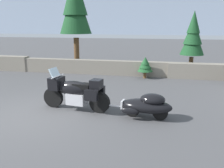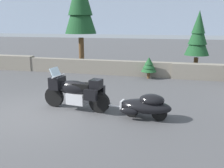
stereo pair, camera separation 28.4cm
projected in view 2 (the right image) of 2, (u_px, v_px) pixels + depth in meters
ground_plane at (36, 113)px, 7.71m from camera, size 80.00×80.00×0.00m
stone_guard_wall at (98, 67)px, 13.60m from camera, size 24.00×0.62×0.86m
distant_ridgeline at (166, 10)px, 96.59m from camera, size 240.00×80.00×16.00m
touring_motorcycle at (75, 91)px, 7.90m from camera, size 2.31×0.91×1.33m
car_shaped_trailer at (146, 105)px, 7.15m from camera, size 2.23×0.90×0.76m
pine_tree_tall at (80, 0)px, 14.58m from camera, size 1.90×1.90×6.50m
pine_tree_secondary at (198, 36)px, 12.76m from camera, size 1.26×1.26×3.38m
pine_sapling_near at (149, 65)px, 12.41m from camera, size 0.78×0.78×1.09m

